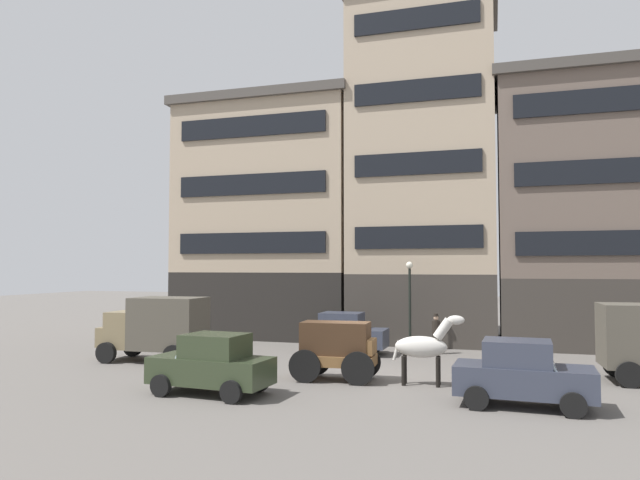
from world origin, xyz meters
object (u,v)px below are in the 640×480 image
at_px(draft_horse, 424,346).
at_px(delivery_truck_far, 156,326).
at_px(sedan_parked_curb, 344,333).
at_px(pedestrian_officer, 436,332).
at_px(sedan_light, 212,364).
at_px(streetlamp_curbside, 410,293).
at_px(sedan_dark, 522,374).
at_px(cargo_wagon, 337,346).

bearing_deg(draft_horse, delivery_truck_far, 171.44).
bearing_deg(sedan_parked_curb, pedestrian_officer, 15.80).
xyz_separation_m(sedan_light, streetlamp_curbside, (4.50, 10.82, 1.76)).
relative_size(sedan_dark, sedan_parked_curb, 1.02).
height_order(draft_horse, pedestrian_officer, draft_horse).
bearing_deg(streetlamp_curbside, delivery_truck_far, -148.26).
height_order(delivery_truck_far, pedestrian_officer, delivery_truck_far).
height_order(sedan_dark, pedestrian_officer, sedan_dark).
distance_m(draft_horse, delivery_truck_far, 11.24).
distance_m(sedan_light, pedestrian_officer, 11.74).
relative_size(delivery_truck_far, streetlamp_curbside, 1.07).
xyz_separation_m(draft_horse, sedan_dark, (2.93, -2.15, -0.36)).
distance_m(sedan_dark, sedan_light, 9.02).
bearing_deg(sedan_dark, delivery_truck_far, 164.78).
distance_m(cargo_wagon, streetlamp_curbside, 7.89).
height_order(sedan_parked_curb, pedestrian_officer, sedan_parked_curb).
bearing_deg(cargo_wagon, delivery_truck_far, 168.41).
bearing_deg(pedestrian_officer, cargo_wagon, -110.80).
distance_m(draft_horse, sedan_parked_curb, 7.27).
xyz_separation_m(cargo_wagon, sedan_light, (-3.07, -3.21, -0.23)).
bearing_deg(draft_horse, sedan_light, -151.90).
xyz_separation_m(sedan_parked_curb, streetlamp_curbside, (2.69, 1.69, 1.76)).
bearing_deg(streetlamp_curbside, sedan_dark, -65.47).
height_order(cargo_wagon, sedan_dark, cargo_wagon).
distance_m(delivery_truck_far, pedestrian_officer, 12.10).
bearing_deg(sedan_light, cargo_wagon, 46.29).
bearing_deg(streetlamp_curbside, sedan_light, -112.57).
xyz_separation_m(delivery_truck_far, sedan_dark, (14.05, -3.82, -0.51)).
bearing_deg(delivery_truck_far, sedan_dark, -15.22).
height_order(cargo_wagon, sedan_light, cargo_wagon).
distance_m(sedan_parked_curb, streetlamp_curbside, 3.63).
bearing_deg(delivery_truck_far, cargo_wagon, -11.59).
xyz_separation_m(draft_horse, sedan_parked_curb, (-4.21, 5.92, -0.36)).
bearing_deg(sedan_light, draft_horse, 28.10).
distance_m(cargo_wagon, draft_horse, 2.95).
bearing_deg(sedan_parked_curb, streetlamp_curbside, 32.15).
bearing_deg(sedan_dark, sedan_light, -173.21).
height_order(draft_horse, delivery_truck_far, delivery_truck_far).
bearing_deg(cargo_wagon, draft_horse, 0.04).
bearing_deg(delivery_truck_far, streetlamp_curbside, 31.74).
height_order(draft_horse, sedan_dark, draft_horse).
bearing_deg(sedan_light, sedan_dark, 6.79).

